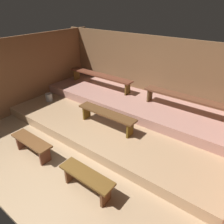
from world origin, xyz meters
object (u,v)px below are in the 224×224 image
Objects in this scene: bench_lower_center at (107,115)px; pail_lower at (49,97)px; bench_floor_right at (87,178)px; bench_floor_left at (32,143)px; bench_middle_right at (189,100)px; bench_middle_left at (100,76)px.

bench_lower_center is 2.53m from pail_lower.
bench_lower_center is (-0.86, 1.70, 0.28)m from bench_floor_right.
pail_lower is (-1.65, 1.78, 0.06)m from bench_floor_left.
bench_middle_right is at bearing 20.52° from pail_lower.
bench_middle_left is (-2.44, 3.31, 0.56)m from bench_floor_right.
bench_middle_left and bench_middle_right have the same top height.
bench_lower_center is at bearing 62.86° from bench_floor_left.
bench_floor_left is 0.45× the size of bench_middle_left.
bench_middle_right is (0.70, 3.31, 0.56)m from bench_floor_right.
bench_floor_left and bench_floor_right have the same top height.
bench_middle_right is 10.09× the size of pail_lower.
bench_floor_left is at bearing -47.24° from pail_lower.
pail_lower is at bearing 178.28° from bench_lower_center.
pail_lower is at bearing -159.48° from bench_middle_right.
bench_lower_center is 0.66× the size of bench_middle_right.
bench_middle_left reaches higher than pail_lower.
bench_middle_right is at bearing 78.04° from bench_floor_right.
bench_middle_left is at bearing 58.30° from pail_lower.
bench_floor_right is at bearing -27.74° from pail_lower.
bench_lower_center is 0.66× the size of bench_middle_left.
bench_floor_right is at bearing -63.09° from bench_lower_center.
pail_lower is at bearing -121.70° from bench_middle_left.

